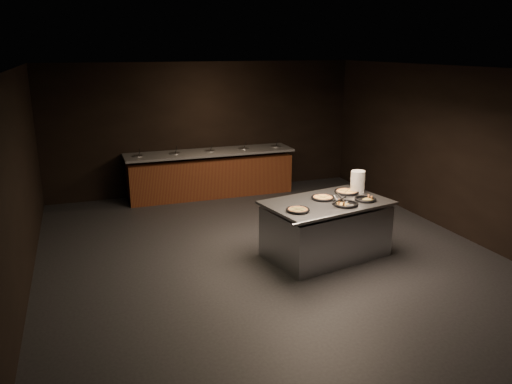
% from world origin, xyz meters
% --- Properties ---
extents(room, '(7.02, 8.02, 2.92)m').
position_xyz_m(room, '(0.00, 0.00, 1.45)').
color(room, black).
rests_on(room, ground).
extents(salad_bar, '(3.70, 0.83, 1.18)m').
position_xyz_m(salad_bar, '(0.00, 3.56, 0.44)').
color(salad_bar, brown).
rests_on(salad_bar, ground).
extents(serving_counter, '(2.07, 1.56, 0.90)m').
position_xyz_m(serving_counter, '(0.85, -0.31, 0.43)').
color(serving_counter, '#A7A9AE').
rests_on(serving_counter, ground).
extents(plate_stack, '(0.23, 0.23, 0.35)m').
position_xyz_m(plate_stack, '(1.57, -0.00, 1.08)').
color(plate_stack, silver).
rests_on(plate_stack, serving_counter).
extents(pan_veggie_whole, '(0.35, 0.35, 0.04)m').
position_xyz_m(pan_veggie_whole, '(0.23, -0.59, 0.92)').
color(pan_veggie_whole, black).
rests_on(pan_veggie_whole, serving_counter).
extents(pan_cheese_whole, '(0.37, 0.37, 0.04)m').
position_xyz_m(pan_cheese_whole, '(0.86, -0.17, 0.92)').
color(pan_cheese_whole, black).
rests_on(pan_cheese_whole, serving_counter).
extents(pan_cheese_slices_a, '(0.40, 0.40, 0.04)m').
position_xyz_m(pan_cheese_slices_a, '(1.38, 0.01, 0.92)').
color(pan_cheese_slices_a, black).
rests_on(pan_cheese_slices_a, serving_counter).
extents(pan_cheese_slices_b, '(0.39, 0.39, 0.04)m').
position_xyz_m(pan_cheese_slices_b, '(1.03, -0.57, 0.92)').
color(pan_cheese_slices_b, black).
rests_on(pan_cheese_slices_b, serving_counter).
extents(pan_veggie_slices, '(0.34, 0.34, 0.04)m').
position_xyz_m(pan_veggie_slices, '(1.45, -0.46, 0.92)').
color(pan_veggie_slices, black).
rests_on(pan_veggie_slices, serving_counter).
extents(server_left, '(0.14, 0.33, 0.16)m').
position_xyz_m(server_left, '(0.99, -0.39, 0.98)').
color(server_left, '#A7A9AE').
rests_on(server_left, serving_counter).
extents(server_right, '(0.35, 0.14, 0.17)m').
position_xyz_m(server_right, '(0.93, -0.64, 0.98)').
color(server_right, '#A7A9AE').
rests_on(server_right, serving_counter).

